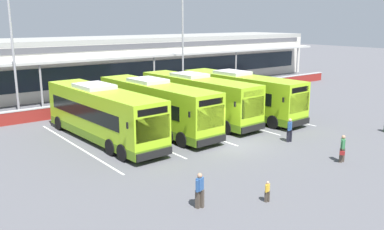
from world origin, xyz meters
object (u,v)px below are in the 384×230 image
coach_bus_right_centre (240,95)px  lamp_post_west (12,42)px  pedestrian_with_handbag (343,148)px  coach_bus_left_centre (156,107)px  pedestrian_child (267,191)px  pedestrian_near_bin (200,189)px  coach_bus_leftmost (102,115)px  coach_bus_centre (197,99)px  pedestrian_in_dark_coat (290,129)px  lamp_post_centre (183,37)px

coach_bus_right_centre → lamp_post_west: 19.51m
pedestrian_with_handbag → lamp_post_west: lamp_post_west is taller
coach_bus_left_centre → pedestrian_with_handbag: 13.47m
coach_bus_left_centre → coach_bus_right_centre: size_ratio=1.00×
pedestrian_child → pedestrian_near_bin: size_ratio=0.62×
pedestrian_child → lamp_post_west: 25.73m
coach_bus_leftmost → coach_bus_right_centre: 12.56m
coach_bus_centre → pedestrian_near_bin: coach_bus_centre is taller
coach_bus_centre → pedestrian_with_handbag: coach_bus_centre is taller
lamp_post_west → pedestrian_with_handbag: bearing=-64.2°
coach_bus_leftmost → coach_bus_centre: (8.69, 0.61, 0.00)m
pedestrian_in_dark_coat → lamp_post_west: 23.46m
pedestrian_near_bin → lamp_post_centre: 28.52m
pedestrian_near_bin → lamp_post_centre: bearing=55.0°
coach_bus_right_centre → pedestrian_with_handbag: (-3.59, -12.18, -0.93)m
lamp_post_west → lamp_post_centre: same height
pedestrian_with_handbag → lamp_post_centre: (5.79, 23.35, 5.43)m
coach_bus_right_centre → pedestrian_child: (-11.04, -13.18, -1.24)m
coach_bus_right_centre → lamp_post_centre: bearing=78.8°
lamp_post_west → coach_bus_leftmost: bearing=-77.5°
coach_bus_left_centre → coach_bus_leftmost: bearing=-179.4°
pedestrian_child → pedestrian_near_bin: bearing=153.4°
pedestrian_with_handbag → pedestrian_near_bin: 10.26m
coach_bus_right_centre → pedestrian_in_dark_coat: bearing=-109.9°
coach_bus_leftmost → lamp_post_west: (-2.49, 11.19, 4.50)m
coach_bus_centre → pedestrian_near_bin: (-9.97, -12.78, -0.91)m
coach_bus_centre → pedestrian_child: coach_bus_centre is taller
pedestrian_with_handbag → lamp_post_west: 26.93m
coach_bus_left_centre → lamp_post_west: 13.82m
coach_bus_left_centre → pedestrian_with_handbag: size_ratio=7.56×
pedestrian_with_handbag → pedestrian_child: pedestrian_with_handbag is taller
coach_bus_leftmost → coach_bus_centre: size_ratio=1.00×
pedestrian_child → pedestrian_near_bin: pedestrian_near_bin is taller
coach_bus_leftmost → pedestrian_near_bin: size_ratio=7.56×
coach_bus_centre → lamp_post_west: 16.04m
coach_bus_left_centre → pedestrian_child: coach_bus_left_centre is taller
pedestrian_child → pedestrian_with_handbag: bearing=7.7°
pedestrian_in_dark_coat → lamp_post_centre: lamp_post_centre is taller
coach_bus_leftmost → pedestrian_with_handbag: 15.46m
coach_bus_right_centre → pedestrian_child: bearing=-130.0°
coach_bus_leftmost → lamp_post_west: bearing=102.5°
pedestrian_with_handbag → coach_bus_left_centre: bearing=110.3°
pedestrian_near_bin → lamp_post_west: lamp_post_west is taller
coach_bus_leftmost → coach_bus_right_centre: bearing=-1.8°
coach_bus_centre → lamp_post_centre: size_ratio=1.11×
coach_bus_leftmost → pedestrian_with_handbag: bearing=-54.5°
pedestrian_near_bin → lamp_post_centre: (16.04, 22.95, 5.42)m
coach_bus_centre → coach_bus_right_centre: bearing=-14.5°
coach_bus_leftmost → lamp_post_centre: 18.83m
pedestrian_in_dark_coat → pedestrian_with_handbag: bearing=-100.3°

